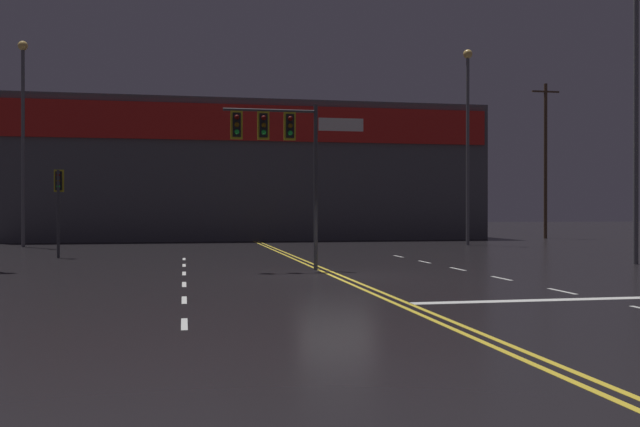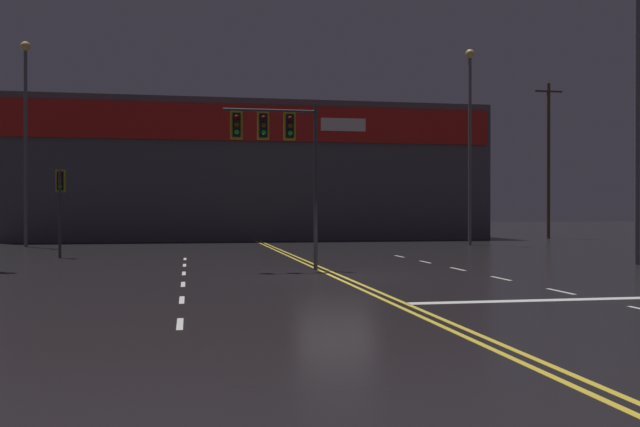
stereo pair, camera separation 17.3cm
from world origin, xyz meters
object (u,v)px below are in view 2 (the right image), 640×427
at_px(traffic_signal_corner_northwest, 60,193).
at_px(streetlight_median_approach, 470,124).
at_px(streetlight_near_right, 26,120).
at_px(streetlight_far_left, 637,77).
at_px(traffic_signal_median, 277,140).

xyz_separation_m(traffic_signal_corner_northwest, streetlight_median_approach, (22.53, 7.81, 4.50)).
xyz_separation_m(streetlight_near_right, streetlight_far_left, (26.56, -18.54, -0.03)).
relative_size(traffic_signal_median, streetlight_median_approach, 0.49).
bearing_deg(streetlight_far_left, traffic_signal_corner_northwest, 160.43).
bearing_deg(traffic_signal_median, streetlight_near_right, 123.34).
distance_m(streetlight_near_right, streetlight_far_left, 32.40).
relative_size(streetlight_median_approach, streetlight_far_left, 1.01).
distance_m(traffic_signal_corner_northwest, streetlight_median_approach, 24.26).
xyz_separation_m(streetlight_median_approach, streetlight_far_left, (0.37, -15.95, -0.05)).
bearing_deg(streetlight_median_approach, streetlight_near_right, 174.34).
bearing_deg(streetlight_median_approach, traffic_signal_median, -130.56).
height_order(traffic_signal_corner_northwest, streetlight_far_left, streetlight_far_left).
height_order(traffic_signal_corner_northwest, streetlight_median_approach, streetlight_median_approach).
relative_size(streetlight_near_right, streetlight_far_left, 1.00).
distance_m(streetlight_near_right, streetlight_median_approach, 26.32).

